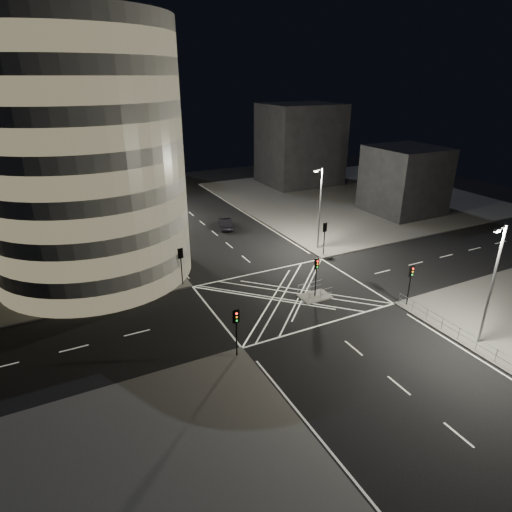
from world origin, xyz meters
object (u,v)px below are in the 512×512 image
traffic_signal_fl (181,260)px  traffic_signal_island (316,270)px  sedan (225,223)px  street_lamp_left_far (126,186)px  street_lamp_right_near (492,282)px  street_lamp_left_near (159,221)px  traffic_signal_nl (236,324)px  traffic_signal_nr (411,278)px  central_island (315,296)px  street_lamp_right_far (320,206)px  traffic_signal_fr (325,233)px

traffic_signal_fl → traffic_signal_island: (10.80, -8.30, 0.00)m
traffic_signal_fl → sedan: bearing=52.9°
street_lamp_left_far → street_lamp_right_near: 47.88m
street_lamp_left_near → street_lamp_right_near: same height
traffic_signal_nl → traffic_signal_island: 12.03m
traffic_signal_nr → traffic_signal_island: size_ratio=1.00×
central_island → traffic_signal_nr: (6.80, -5.30, 2.84)m
central_island → street_lamp_left_far: bearing=110.0°
street_lamp_right_far → traffic_signal_nr: bearing=-92.3°
traffic_signal_fl → street_lamp_right_far: (18.24, 2.20, 2.63)m
traffic_signal_nr → traffic_signal_island: (-6.80, 5.30, 0.00)m
street_lamp_left_far → sedan: size_ratio=2.23×
traffic_signal_fr → traffic_signal_nr: 13.60m
traffic_signal_fl → traffic_signal_island: same height
street_lamp_right_near → street_lamp_right_far: bearing=90.0°
central_island → sedan: size_ratio=0.67×
traffic_signal_fr → traffic_signal_island: size_ratio=1.00×
traffic_signal_island → street_lamp_right_near: street_lamp_right_near is taller
street_lamp_left_near → street_lamp_right_near: (18.87, -26.00, 0.00)m
traffic_signal_nl → traffic_signal_fl: bearing=90.0°
central_island → street_lamp_right_near: bearing=-59.3°
street_lamp_right_near → street_lamp_left_far: bearing=113.2°
sedan → traffic_signal_fr: bearing=128.6°
traffic_signal_fr → central_island: bearing=-129.3°
traffic_signal_island → street_lamp_right_near: bearing=-59.3°
traffic_signal_nl → street_lamp_right_far: bearing=40.9°
traffic_signal_fl → street_lamp_left_far: size_ratio=0.40×
traffic_signal_island → sedan: bearing=89.6°
traffic_signal_island → street_lamp_right_far: 13.13m
central_island → street_lamp_right_near: (7.44, -12.50, 5.47)m
street_lamp_left_near → street_lamp_left_far: size_ratio=1.00×
traffic_signal_nl → street_lamp_left_far: bearing=91.0°
street_lamp_left_near → street_lamp_left_far: 18.00m
traffic_signal_island → street_lamp_left_far: street_lamp_left_far is taller
traffic_signal_fr → street_lamp_left_far: 29.63m
traffic_signal_nr → street_lamp_left_far: street_lamp_left_far is taller
traffic_signal_nl → sedan: size_ratio=0.89×
street_lamp_left_far → central_island: bearing=-70.0°
traffic_signal_fl → central_island: bearing=-37.5°
central_island → traffic_signal_fr: (6.80, 8.30, 2.84)m
central_island → street_lamp_left_near: bearing=130.3°
traffic_signal_nl → traffic_signal_fr: same height
traffic_signal_nr → street_lamp_right_far: (0.64, 15.80, 2.63)m
street_lamp_right_near → traffic_signal_fl: bearing=131.2°
traffic_signal_fr → street_lamp_left_near: 19.14m
street_lamp_right_far → street_lamp_right_near: 23.00m
traffic_signal_fl → traffic_signal_nr: same height
traffic_signal_fr → sedan: traffic_signal_fr is taller
sedan → traffic_signal_nr: bearing=117.2°
street_lamp_left_near → traffic_signal_island: bearing=-49.7°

